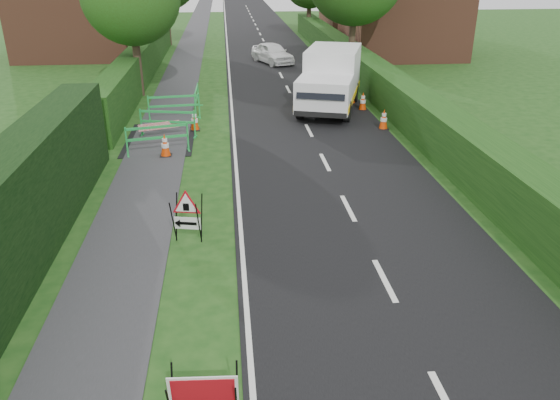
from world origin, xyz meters
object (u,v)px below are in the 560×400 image
red_rect_sign (204,395)px  works_van (330,78)px  triangle_sign (185,212)px  hatchback_car (273,53)px

red_rect_sign → works_van: (4.92, 17.00, 0.84)m
triangle_sign → red_rect_sign: bearing=-72.3°
triangle_sign → works_van: 12.84m
red_rect_sign → works_van: works_van is taller
red_rect_sign → works_van: bearing=77.0°
triangle_sign → works_van: size_ratio=0.19×
red_rect_sign → works_van: 17.72m
red_rect_sign → hatchback_car: (3.42, 28.14, 0.15)m
works_van → red_rect_sign: bearing=-88.3°
triangle_sign → works_van: works_van is taller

